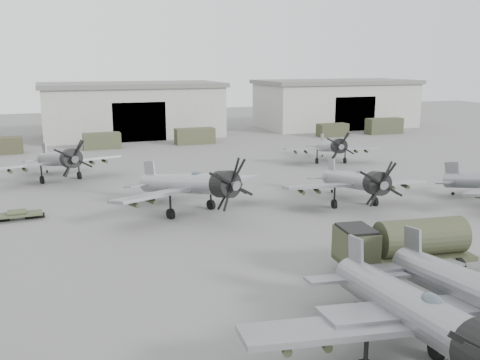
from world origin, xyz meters
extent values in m
plane|color=#5C5C5A|center=(0.00, 0.00, 0.00)|extent=(220.00, 220.00, 0.00)
cube|color=#B4B4A8|center=(0.00, 62.00, 4.00)|extent=(28.00, 14.00, 8.00)
cube|color=#62625D|center=(0.00, 62.00, 8.35)|extent=(29.00, 14.80, 0.70)
cube|color=black|center=(0.00, 55.20, 3.00)|extent=(8.12, 0.40, 6.00)
cube|color=#B4B4A8|center=(38.00, 62.00, 4.00)|extent=(28.00, 14.00, 8.00)
cube|color=#62625D|center=(38.00, 62.00, 8.35)|extent=(29.00, 14.80, 0.70)
cube|color=black|center=(38.00, 55.20, 3.00)|extent=(8.12, 0.40, 6.00)
cube|color=#3E432C|center=(-6.25, 50.00, 1.12)|extent=(5.14, 2.20, 2.24)
cube|color=#40432C|center=(7.30, 50.00, 1.16)|extent=(5.85, 2.20, 2.33)
cube|color=#373825|center=(30.66, 50.00, 1.06)|extent=(5.02, 2.20, 2.12)
cube|color=#373C27|center=(40.65, 50.00, 1.32)|extent=(6.36, 2.20, 2.64)
cylinder|color=gray|center=(-0.53, -10.56, 2.44)|extent=(3.50, 11.86, 3.46)
cube|color=gray|center=(-0.63, -11.21, 2.16)|extent=(14.06, 4.60, 0.62)
cube|color=gray|center=(0.30, -5.42, 2.61)|extent=(0.42, 1.84, 2.21)
ellipsoid|color=#3F4C54|center=(-0.81, -12.31, 3.44)|extent=(0.87, 1.42, 0.62)
cylinder|color=black|center=(1.41, -11.76, 0.39)|extent=(0.45, 0.92, 0.89)
cylinder|color=black|center=(0.24, -5.74, 0.17)|extent=(0.19, 0.37, 0.35)
cylinder|color=#95979D|center=(-3.34, 14.37, 2.37)|extent=(5.82, 11.14, 3.35)
cylinder|color=black|center=(-1.42, 9.71, 3.17)|extent=(2.53, 2.35, 2.23)
cube|color=#95979D|center=(-3.10, 13.78, 2.09)|extent=(13.31, 7.30, 0.60)
cube|color=#95979D|center=(-5.26, 19.04, 2.53)|extent=(0.80, 1.70, 2.14)
ellipsoid|color=#3F4C54|center=(-2.69, 12.78, 3.34)|extent=(1.09, 1.44, 0.60)
cylinder|color=black|center=(-4.90, 12.80, 0.38)|extent=(0.60, 0.91, 0.86)
cylinder|color=black|center=(-1.13, 14.36, 0.38)|extent=(0.60, 0.91, 0.86)
cylinder|color=black|center=(-5.14, 18.74, 0.16)|extent=(0.25, 0.37, 0.34)
cylinder|color=gray|center=(10.64, 11.66, 2.16)|extent=(2.85, 10.49, 3.06)
cylinder|color=black|center=(10.01, 7.10, 2.89)|extent=(2.05, 1.79, 2.04)
cube|color=gray|center=(10.56, 11.08, 1.91)|extent=(12.42, 3.79, 0.55)
cube|color=gray|center=(11.26, 16.22, 2.31)|extent=(0.34, 1.63, 1.96)
ellipsoid|color=#3F4C54|center=(10.42, 10.11, 3.04)|extent=(0.74, 1.24, 0.55)
cylinder|color=black|center=(8.69, 11.14, 0.34)|extent=(0.38, 0.81, 0.78)
cylinder|color=black|center=(12.37, 10.64, 0.34)|extent=(0.38, 0.81, 0.78)
cylinder|color=black|center=(11.22, 15.93, 0.15)|extent=(0.16, 0.33, 0.31)
cube|color=gray|center=(21.13, 11.55, 2.21)|extent=(0.65, 1.50, 1.87)
cylinder|color=black|center=(21.23, 11.29, 0.14)|extent=(0.21, 0.32, 0.30)
cylinder|color=gray|center=(-12.67, 30.66, 2.21)|extent=(4.13, 10.66, 3.13)
cylinder|color=black|center=(-11.49, 26.11, 2.95)|extent=(2.24, 2.01, 2.08)
cube|color=gray|center=(-12.52, 30.08, 1.95)|extent=(12.67, 5.30, 0.56)
cube|color=gray|center=(-13.86, 35.22, 2.36)|extent=(0.54, 1.64, 2.00)
ellipsoid|color=#3F4C54|center=(-12.27, 29.11, 3.11)|extent=(0.88, 1.31, 0.56)
cylinder|color=black|center=(-14.31, 29.41, 0.35)|extent=(0.47, 0.85, 0.80)
cylinder|color=black|center=(-10.63, 30.37, 0.35)|extent=(0.47, 0.85, 0.80)
cylinder|color=black|center=(-13.79, 34.92, 0.15)|extent=(0.20, 0.34, 0.32)
cylinder|color=#95979D|center=(18.72, 29.73, 1.99)|extent=(3.93, 9.57, 2.82)
cylinder|color=black|center=(17.55, 25.65, 2.66)|extent=(2.04, 1.84, 1.88)
cube|color=#95979D|center=(18.57, 29.21, 1.76)|extent=(11.39, 5.01, 0.51)
cube|color=#95979D|center=(19.88, 33.81, 2.13)|extent=(0.52, 1.47, 1.80)
ellipsoid|color=#3F4C54|center=(18.32, 28.34, 2.80)|extent=(0.82, 1.19, 0.51)
cylinder|color=black|center=(16.87, 29.51, 0.32)|extent=(0.44, 0.76, 0.72)
cylinder|color=black|center=(20.17, 28.57, 0.32)|extent=(0.44, 0.76, 0.72)
cylinder|color=black|center=(19.81, 33.55, 0.14)|extent=(0.18, 0.31, 0.29)
cylinder|color=gray|center=(3.08, -10.25, 2.44)|extent=(3.50, 11.86, 3.46)
cube|color=gray|center=(3.90, -5.11, 2.61)|extent=(0.42, 1.84, 2.21)
cylinder|color=black|center=(0.86, -10.80, 0.39)|extent=(0.45, 0.92, 0.89)
cylinder|color=black|center=(3.85, -5.44, 0.17)|extent=(0.19, 0.37, 0.35)
cube|color=#353925|center=(5.53, -2.37, 0.86)|extent=(8.26, 3.57, 0.29)
cube|color=#353925|center=(2.47, -2.00, 1.77)|extent=(2.13, 2.83, 1.94)
cylinder|color=#353925|center=(6.55, -2.50, 2.00)|extent=(5.48, 2.79, 2.17)
cube|color=black|center=(2.47, -2.00, 2.80)|extent=(1.98, 2.47, 0.17)
cylinder|color=black|center=(2.42, -3.32, 0.51)|extent=(0.46, 1.06, 1.03)
cylinder|color=black|center=(8.41, -1.40, 0.51)|extent=(0.46, 1.06, 1.03)
cube|color=#3B432B|center=(-16.16, 16.52, 0.44)|extent=(3.75, 1.51, 0.18)
cylinder|color=black|center=(-16.16, 16.52, 0.19)|extent=(1.48, 0.49, 0.43)
cylinder|color=#3B432B|center=(-16.16, 16.52, 0.63)|extent=(1.38, 0.37, 0.31)
camera|label=1|loc=(-13.60, -26.78, 12.01)|focal=40.00mm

